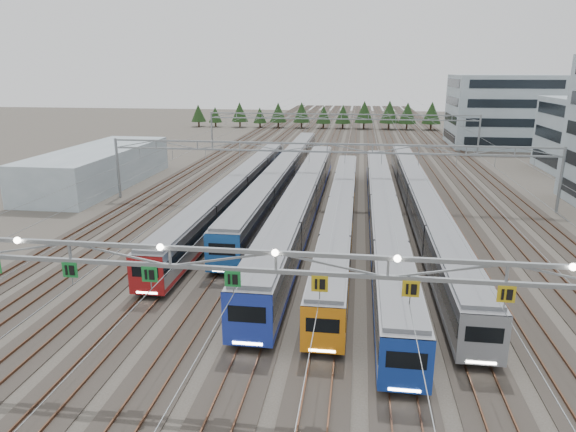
# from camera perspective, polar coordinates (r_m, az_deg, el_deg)

# --- Properties ---
(ground) EXTENTS (400.00, 400.00, 0.00)m
(ground) POSITION_cam_1_polar(r_m,az_deg,el_deg) (29.52, -1.26, -18.49)
(ground) COLOR #47423A
(ground) RESTS_ON ground
(track_bed) EXTENTS (54.00, 260.00, 5.42)m
(track_bed) POSITION_cam_1_polar(r_m,az_deg,el_deg) (125.01, 6.13, 8.86)
(track_bed) COLOR #2D2823
(track_bed) RESTS_ON ground
(train_a) EXTENTS (2.78, 58.16, 3.61)m
(train_a) POSITION_cam_1_polar(r_m,az_deg,el_deg) (65.72, -5.67, 2.99)
(train_a) COLOR black
(train_a) RESTS_ON ground
(train_b) EXTENTS (3.03, 68.83, 3.95)m
(train_b) POSITION_cam_1_polar(r_m,az_deg,el_deg) (74.63, -0.48, 4.76)
(train_b) COLOR black
(train_b) RESTS_ON ground
(train_c) EXTENTS (3.13, 59.74, 4.09)m
(train_c) POSITION_cam_1_polar(r_m,az_deg,el_deg) (58.88, 1.63, 1.78)
(train_c) COLOR black
(train_c) RESTS_ON ground
(train_d) EXTENTS (2.69, 54.21, 3.49)m
(train_d) POSITION_cam_1_polar(r_m,az_deg,el_deg) (55.91, 5.89, 0.61)
(train_d) COLOR black
(train_d) RESTS_ON ground
(train_e) EXTENTS (2.82, 62.35, 3.67)m
(train_e) POSITION_cam_1_polar(r_m,az_deg,el_deg) (56.67, 10.48, 0.73)
(train_e) COLOR black
(train_e) RESTS_ON ground
(train_f) EXTENTS (2.83, 67.64, 3.69)m
(train_f) POSITION_cam_1_polar(r_m,az_deg,el_deg) (62.73, 14.38, 1.97)
(train_f) COLOR black
(train_f) RESTS_ON ground
(gantry_near) EXTENTS (56.36, 0.61, 8.08)m
(gantry_near) POSITION_cam_1_polar(r_m,az_deg,el_deg) (26.07, -1.50, -5.67)
(gantry_near) COLOR gray
(gantry_near) RESTS_ON ground
(gantry_mid) EXTENTS (56.36, 0.36, 8.00)m
(gantry_mid) POSITION_cam_1_polar(r_m,az_deg,el_deg) (64.97, 4.36, 6.76)
(gantry_mid) COLOR gray
(gantry_mid) RESTS_ON ground
(gantry_far) EXTENTS (56.36, 0.36, 8.00)m
(gantry_far) POSITION_cam_1_polar(r_m,az_deg,el_deg) (109.58, 5.92, 10.45)
(gantry_far) COLOR gray
(gantry_far) RESTS_ON ground
(depot_bldg_north) EXTENTS (22.00, 18.00, 15.65)m
(depot_bldg_north) POSITION_cam_1_polar(r_m,az_deg,el_deg) (126.50, 22.69, 10.71)
(depot_bldg_north) COLOR #92A6AF
(depot_bldg_north) RESTS_ON ground
(west_shed) EXTENTS (10.00, 30.00, 5.44)m
(west_shed) POSITION_cam_1_polar(r_m,az_deg,el_deg) (81.79, -20.29, 5.11)
(west_shed) COLOR #92A6AF
(west_shed) RESTS_ON ground
(treeline) EXTENTS (81.20, 5.60, 7.02)m
(treeline) POSITION_cam_1_polar(r_m,az_deg,el_deg) (153.73, 3.82, 11.25)
(treeline) COLOR #332114
(treeline) RESTS_ON ground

